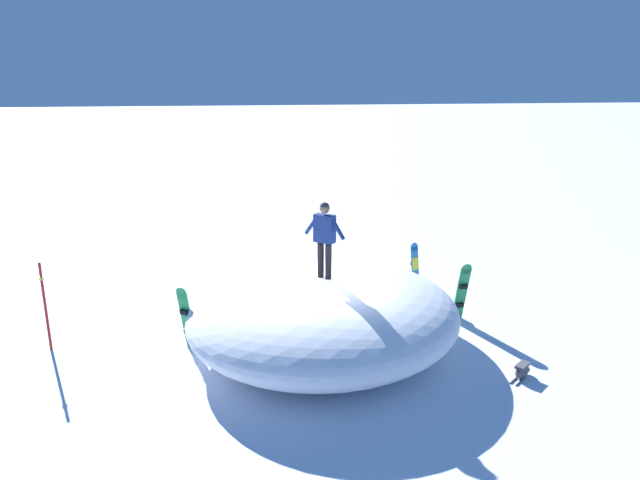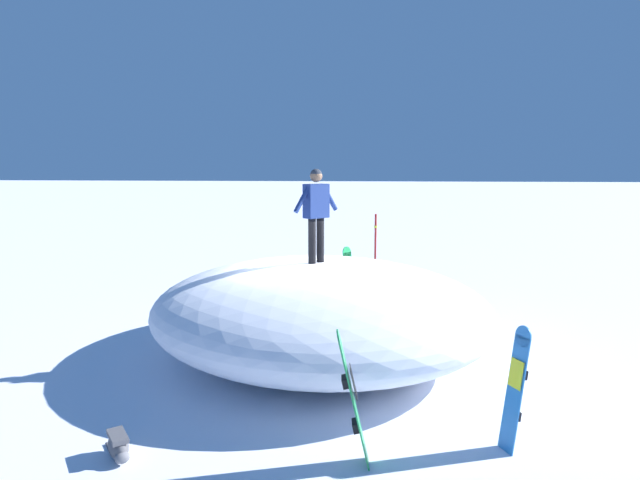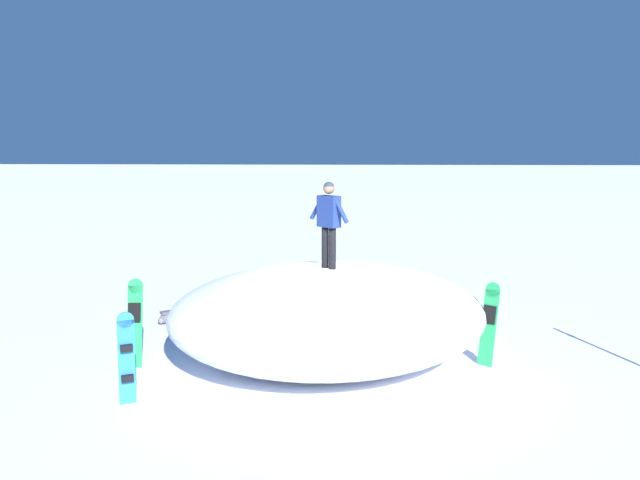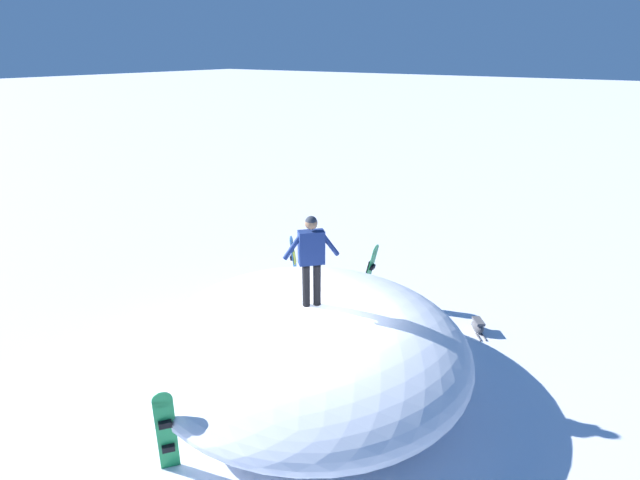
{
  "view_description": "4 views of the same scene",
  "coord_description": "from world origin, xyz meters",
  "px_view_note": "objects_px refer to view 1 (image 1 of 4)",
  "views": [
    {
      "loc": [
        -1.83,
        -11.52,
        5.98
      ],
      "look_at": [
        0.11,
        -0.15,
        2.7
      ],
      "focal_mm": 32.09,
      "sensor_mm": 36.0,
      "label": 1
    },
    {
      "loc": [
        9.71,
        1.29,
        3.47
      ],
      "look_at": [
        0.45,
        0.27,
        2.18
      ],
      "focal_mm": 29.74,
      "sensor_mm": 36.0,
      "label": 2
    },
    {
      "loc": [
        -0.26,
        12.59,
        4.15
      ],
      "look_at": [
        0.44,
        0.1,
        2.29
      ],
      "focal_mm": 36.16,
      "sensor_mm": 36.0,
      "label": 3
    },
    {
      "loc": [
        -6.59,
        -4.83,
        6.13
      ],
      "look_at": [
        0.73,
        0.31,
        2.83
      ],
      "focal_mm": 29.16,
      "sensor_mm": 36.0,
      "label": 4
    }
  ],
  "objects_px": {
    "snowboarder_standing": "(325,233)",
    "backpack_near": "(522,370)",
    "snowboard_primary_upright": "(462,292)",
    "snowboard_secondary_upright": "(415,269)",
    "trail_marker_pole": "(45,305)",
    "snowboard_tertiary_upright": "(186,318)"
  },
  "relations": [
    {
      "from": "snowboard_tertiary_upright",
      "to": "snowboard_primary_upright",
      "type": "bearing_deg",
      "value": 3.32
    },
    {
      "from": "snowboard_primary_upright",
      "to": "backpack_near",
      "type": "height_order",
      "value": "snowboard_primary_upright"
    },
    {
      "from": "snowboard_primary_upright",
      "to": "snowboard_tertiary_upright",
      "type": "bearing_deg",
      "value": -176.68
    },
    {
      "from": "backpack_near",
      "to": "snowboard_secondary_upright",
      "type": "bearing_deg",
      "value": 98.78
    },
    {
      "from": "snowboarder_standing",
      "to": "snowboard_primary_upright",
      "type": "xyz_separation_m",
      "value": [
        3.63,
        0.84,
        -1.91
      ]
    },
    {
      "from": "snowboard_primary_upright",
      "to": "trail_marker_pole",
      "type": "distance_m",
      "value": 9.79
    },
    {
      "from": "snowboarder_standing",
      "to": "trail_marker_pole",
      "type": "bearing_deg",
      "value": 170.41
    },
    {
      "from": "snowboard_secondary_upright",
      "to": "snowboard_tertiary_upright",
      "type": "bearing_deg",
      "value": -159.0
    },
    {
      "from": "snowboard_primary_upright",
      "to": "backpack_near",
      "type": "distance_m",
      "value": 2.87
    },
    {
      "from": "snowboard_secondary_upright",
      "to": "snowboarder_standing",
      "type": "bearing_deg",
      "value": -137.62
    },
    {
      "from": "snowboard_secondary_upright",
      "to": "snowboard_tertiary_upright",
      "type": "relative_size",
      "value": 1.0
    },
    {
      "from": "snowboard_secondary_upright",
      "to": "trail_marker_pole",
      "type": "height_order",
      "value": "trail_marker_pole"
    },
    {
      "from": "snowboarder_standing",
      "to": "backpack_near",
      "type": "relative_size",
      "value": 2.68
    },
    {
      "from": "snowboard_primary_upright",
      "to": "backpack_near",
      "type": "bearing_deg",
      "value": -86.14
    },
    {
      "from": "snowboard_primary_upright",
      "to": "backpack_near",
      "type": "xyz_separation_m",
      "value": [
        0.19,
        -2.78,
        -0.69
      ]
    },
    {
      "from": "snowboard_tertiary_upright",
      "to": "snowboard_secondary_upright",
      "type": "bearing_deg",
      "value": 21.0
    },
    {
      "from": "snowboarder_standing",
      "to": "backpack_near",
      "type": "bearing_deg",
      "value": -26.91
    },
    {
      "from": "snowboard_primary_upright",
      "to": "snowboard_secondary_upright",
      "type": "bearing_deg",
      "value": 105.49
    },
    {
      "from": "snowboard_secondary_upright",
      "to": "backpack_near",
      "type": "height_order",
      "value": "snowboard_secondary_upright"
    },
    {
      "from": "trail_marker_pole",
      "to": "snowboarder_standing",
      "type": "bearing_deg",
      "value": -9.59
    },
    {
      "from": "snowboarder_standing",
      "to": "snowboard_primary_upright",
      "type": "distance_m",
      "value": 4.18
    },
    {
      "from": "snowboarder_standing",
      "to": "backpack_near",
      "type": "xyz_separation_m",
      "value": [
        3.81,
        -1.94,
        -2.59
      ]
    }
  ]
}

